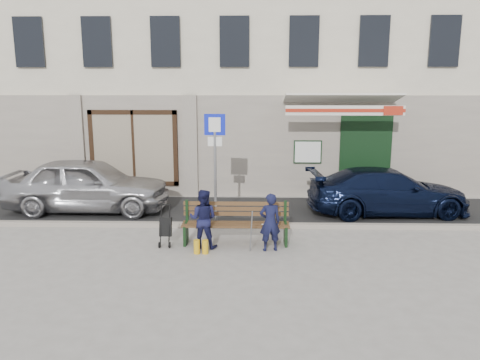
{
  "coord_description": "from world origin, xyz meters",
  "views": [
    {
      "loc": [
        0.56,
        -9.74,
        3.5
      ],
      "look_at": [
        0.26,
        1.6,
        1.2
      ],
      "focal_mm": 35.0,
      "sensor_mm": 36.0,
      "label": 1
    }
  ],
  "objects_px": {
    "parking_sign": "(215,151)",
    "bench": "(234,224)",
    "car_navy": "(387,191)",
    "car_silver": "(88,185)",
    "stroller": "(165,228)",
    "man": "(270,222)",
    "woman": "(203,219)"
  },
  "relations": [
    {
      "from": "man",
      "to": "stroller",
      "type": "relative_size",
      "value": 1.39
    },
    {
      "from": "parking_sign",
      "to": "stroller",
      "type": "distance_m",
      "value": 2.41
    },
    {
      "from": "car_navy",
      "to": "man",
      "type": "height_order",
      "value": "same"
    },
    {
      "from": "car_navy",
      "to": "man",
      "type": "xyz_separation_m",
      "value": [
        -3.35,
        -3.06,
        -0.0
      ]
    },
    {
      "from": "stroller",
      "to": "bench",
      "type": "bearing_deg",
      "value": 6.42
    },
    {
      "from": "car_navy",
      "to": "woman",
      "type": "height_order",
      "value": "woman"
    },
    {
      "from": "car_silver",
      "to": "stroller",
      "type": "height_order",
      "value": "car_silver"
    },
    {
      "from": "car_silver",
      "to": "woman",
      "type": "bearing_deg",
      "value": -129.2
    },
    {
      "from": "car_silver",
      "to": "parking_sign",
      "type": "xyz_separation_m",
      "value": [
        3.69,
        -1.21,
        1.13
      ]
    },
    {
      "from": "parking_sign",
      "to": "man",
      "type": "xyz_separation_m",
      "value": [
        1.31,
        -1.89,
        -1.27
      ]
    },
    {
      "from": "parking_sign",
      "to": "bench",
      "type": "relative_size",
      "value": 1.17
    },
    {
      "from": "parking_sign",
      "to": "stroller",
      "type": "bearing_deg",
      "value": -117.92
    },
    {
      "from": "bench",
      "to": "man",
      "type": "bearing_deg",
      "value": -28.79
    },
    {
      "from": "parking_sign",
      "to": "bench",
      "type": "xyz_separation_m",
      "value": [
        0.52,
        -1.45,
        -1.44
      ]
    },
    {
      "from": "car_navy",
      "to": "man",
      "type": "distance_m",
      "value": 4.54
    },
    {
      "from": "car_navy",
      "to": "bench",
      "type": "relative_size",
      "value": 1.82
    },
    {
      "from": "woman",
      "to": "stroller",
      "type": "height_order",
      "value": "woman"
    },
    {
      "from": "car_navy",
      "to": "parking_sign",
      "type": "height_order",
      "value": "parking_sign"
    },
    {
      "from": "man",
      "to": "bench",
      "type": "bearing_deg",
      "value": -40.36
    },
    {
      "from": "stroller",
      "to": "car_silver",
      "type": "bearing_deg",
      "value": 133.92
    },
    {
      "from": "car_navy",
      "to": "stroller",
      "type": "distance_m",
      "value": 6.31
    },
    {
      "from": "man",
      "to": "woman",
      "type": "bearing_deg",
      "value": -18.37
    },
    {
      "from": "man",
      "to": "woman",
      "type": "xyz_separation_m",
      "value": [
        -1.45,
        0.17,
        0.02
      ]
    },
    {
      "from": "car_silver",
      "to": "bench",
      "type": "bearing_deg",
      "value": -122.05
    },
    {
      "from": "parking_sign",
      "to": "bench",
      "type": "bearing_deg",
      "value": -66.83
    },
    {
      "from": "car_navy",
      "to": "stroller",
      "type": "height_order",
      "value": "car_navy"
    },
    {
      "from": "parking_sign",
      "to": "car_navy",
      "type": "bearing_deg",
      "value": 17.68
    },
    {
      "from": "car_navy",
      "to": "woman",
      "type": "distance_m",
      "value": 5.6
    },
    {
      "from": "man",
      "to": "stroller",
      "type": "height_order",
      "value": "man"
    },
    {
      "from": "car_navy",
      "to": "woman",
      "type": "bearing_deg",
      "value": 117.37
    },
    {
      "from": "man",
      "to": "parking_sign",
      "type": "bearing_deg",
      "value": -66.76
    },
    {
      "from": "bench",
      "to": "stroller",
      "type": "bearing_deg",
      "value": -173.77
    }
  ]
}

